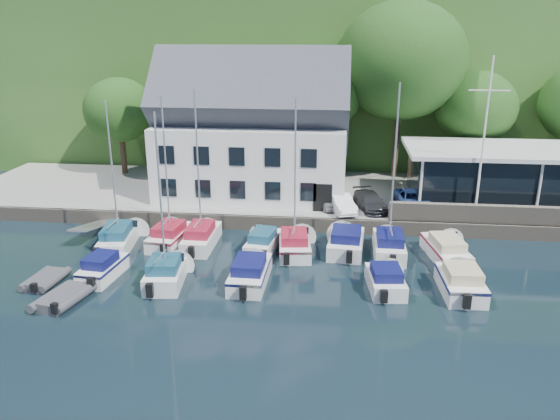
# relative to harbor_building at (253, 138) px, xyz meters

# --- Properties ---
(ground) EXTENTS (180.00, 180.00, 0.00)m
(ground) POSITION_rel_harbor_building_xyz_m (7.00, -16.50, -5.35)
(ground) COLOR black
(ground) RESTS_ON ground
(quay) EXTENTS (60.00, 13.00, 1.00)m
(quay) POSITION_rel_harbor_building_xyz_m (7.00, 1.00, -4.85)
(quay) COLOR gray
(quay) RESTS_ON ground
(quay_face) EXTENTS (60.00, 0.30, 1.00)m
(quay_face) POSITION_rel_harbor_building_xyz_m (7.00, -5.50, -4.85)
(quay_face) COLOR #686053
(quay_face) RESTS_ON ground
(hillside) EXTENTS (160.00, 75.00, 16.00)m
(hillside) POSITION_rel_harbor_building_xyz_m (7.00, 45.50, 2.65)
(hillside) COLOR #294C1C
(hillside) RESTS_ON ground
(field_patch) EXTENTS (50.00, 30.00, 0.30)m
(field_patch) POSITION_rel_harbor_building_xyz_m (15.00, 53.50, 10.80)
(field_patch) COLOR olive
(field_patch) RESTS_ON hillside
(harbor_building) EXTENTS (14.40, 8.20, 8.70)m
(harbor_building) POSITION_rel_harbor_building_xyz_m (0.00, 0.00, 0.00)
(harbor_building) COLOR silver
(harbor_building) RESTS_ON quay
(club_pavilion) EXTENTS (13.20, 7.20, 4.10)m
(club_pavilion) POSITION_rel_harbor_building_xyz_m (18.00, -0.50, -2.30)
(club_pavilion) COLOR black
(club_pavilion) RESTS_ON quay
(seawall) EXTENTS (18.00, 0.50, 1.20)m
(seawall) POSITION_rel_harbor_building_xyz_m (19.00, -5.10, -3.75)
(seawall) COLOR #686053
(seawall) RESTS_ON quay
(gangway) EXTENTS (1.20, 6.00, 1.40)m
(gangway) POSITION_rel_harbor_building_xyz_m (-9.50, -7.50, -5.35)
(gangway) COLOR silver
(gangway) RESTS_ON ground
(car_silver) EXTENTS (2.33, 3.65, 1.16)m
(car_silver) POSITION_rel_harbor_building_xyz_m (5.90, -2.89, -3.77)
(car_silver) COLOR silver
(car_silver) RESTS_ON quay
(car_white) EXTENTS (2.43, 4.06, 1.26)m
(car_white) POSITION_rel_harbor_building_xyz_m (6.77, -3.77, -3.72)
(car_white) COLOR white
(car_white) RESTS_ON quay
(car_dgrey) EXTENTS (2.72, 4.38, 1.18)m
(car_dgrey) POSITION_rel_harbor_building_xyz_m (8.85, -3.11, -3.76)
(car_dgrey) COLOR #29292E
(car_dgrey) RESTS_ON quay
(car_blue) EXTENTS (2.00, 4.18, 1.38)m
(car_blue) POSITION_rel_harbor_building_xyz_m (11.89, -2.68, -3.66)
(car_blue) COLOR #304D94
(car_blue) RESTS_ON quay
(flagpole) EXTENTS (2.56, 0.20, 10.66)m
(flagpole) POSITION_rel_harbor_building_xyz_m (15.81, -4.37, 0.98)
(flagpole) COLOR silver
(flagpole) RESTS_ON quay
(tree_0) EXTENTS (6.09, 6.09, 8.32)m
(tree_0) POSITION_rel_harbor_building_xyz_m (-12.38, 4.91, -0.19)
(tree_0) COLOR #123811
(tree_0) RESTS_ON quay
(tree_1) EXTENTS (7.71, 7.71, 10.53)m
(tree_1) POSITION_rel_harbor_building_xyz_m (-3.95, 5.51, 0.92)
(tree_1) COLOR #123811
(tree_1) RESTS_ON quay
(tree_2) EXTENTS (8.01, 8.01, 10.94)m
(tree_2) POSITION_rel_harbor_building_xyz_m (4.36, 5.52, 1.12)
(tree_2) COLOR #123811
(tree_2) RESTS_ON quay
(tree_3) EXTENTS (10.61, 10.61, 14.50)m
(tree_3) POSITION_rel_harbor_building_xyz_m (11.34, 6.20, 2.90)
(tree_3) COLOR #123811
(tree_3) RESTS_ON quay
(tree_4) EXTENTS (6.63, 6.63, 9.06)m
(tree_4) POSITION_rel_harbor_building_xyz_m (17.51, 5.90, 0.18)
(tree_4) COLOR #123811
(tree_4) RESTS_ON quay
(boat_r1_0) EXTENTS (2.88, 7.02, 9.05)m
(boat_r1_0) POSITION_rel_harbor_building_xyz_m (-7.21, -9.44, -0.82)
(boat_r1_0) COLOR silver
(boat_r1_0) RESTS_ON ground
(boat_r1_1) EXTENTS (2.63, 6.15, 8.92)m
(boat_r1_1) POSITION_rel_harbor_building_xyz_m (-4.06, -8.72, -0.89)
(boat_r1_1) COLOR silver
(boat_r1_1) RESTS_ON ground
(boat_r1_2) EXTENTS (1.89, 6.40, 9.19)m
(boat_r1_2) POSITION_rel_harbor_building_xyz_m (-2.02, -8.78, -0.75)
(boat_r1_2) COLOR silver
(boat_r1_2) RESTS_ON ground
(boat_r1_3) EXTENTS (2.46, 5.60, 1.40)m
(boat_r1_3) POSITION_rel_harbor_building_xyz_m (2.01, -9.11, -4.65)
(boat_r1_3) COLOR silver
(boat_r1_3) RESTS_ON ground
(boat_r1_4) EXTENTS (2.75, 6.08, 8.81)m
(boat_r1_4) POSITION_rel_harbor_building_xyz_m (3.98, -9.26, -0.94)
(boat_r1_4) COLOR silver
(boat_r1_4) RESTS_ON ground
(boat_r1_5) EXTENTS (2.71, 5.99, 1.53)m
(boat_r1_5) POSITION_rel_harbor_building_xyz_m (7.16, -8.67, -4.59)
(boat_r1_5) COLOR silver
(boat_r1_5) RESTS_ON ground
(boat_r1_6) EXTENTS (2.05, 6.12, 9.41)m
(boat_r1_6) POSITION_rel_harbor_building_xyz_m (9.77, -8.92, -0.65)
(boat_r1_6) COLOR silver
(boat_r1_6) RESTS_ON ground
(boat_r1_7) EXTENTS (3.06, 6.64, 1.43)m
(boat_r1_7) POSITION_rel_harbor_building_xyz_m (13.14, -9.12, -4.63)
(boat_r1_7) COLOR silver
(boat_r1_7) RESTS_ON ground
(boat_r2_0) EXTENTS (2.15, 5.10, 1.43)m
(boat_r2_0) POSITION_rel_harbor_building_xyz_m (-6.32, -13.95, -4.63)
(boat_r2_0) COLOR silver
(boat_r2_0) RESTS_ON ground
(boat_r2_1) EXTENTS (2.59, 5.47, 9.32)m
(boat_r2_1) POSITION_rel_harbor_building_xyz_m (-2.61, -14.28, -0.69)
(boat_r2_1) COLOR silver
(boat_r2_1) RESTS_ON ground
(boat_r2_2) EXTENTS (2.12, 6.22, 1.47)m
(boat_r2_2) POSITION_rel_harbor_building_xyz_m (1.92, -13.66, -4.62)
(boat_r2_2) COLOR silver
(boat_r2_2) RESTS_ON ground
(boat_r2_3) EXTENTS (2.42, 4.97, 1.36)m
(boat_r2_3) POSITION_rel_harbor_building_xyz_m (9.22, -13.72, -4.67)
(boat_r2_3) COLOR silver
(boat_r2_3) RESTS_ON ground
(boat_r2_4) EXTENTS (2.41, 5.48, 1.56)m
(boat_r2_4) POSITION_rel_harbor_building_xyz_m (13.10, -13.73, -4.57)
(boat_r2_4) COLOR silver
(boat_r2_4) RESTS_ON ground
(dinghy_0) EXTENTS (1.87, 2.89, 0.65)m
(dinghy_0) POSITION_rel_harbor_building_xyz_m (-9.15, -15.06, -5.03)
(dinghy_0) COLOR #3A3B40
(dinghy_0) RESTS_ON ground
(dinghy_1) EXTENTS (2.53, 3.52, 0.75)m
(dinghy_1) POSITION_rel_harbor_building_xyz_m (-7.11, -16.99, -4.98)
(dinghy_1) COLOR #3A3B40
(dinghy_1) RESTS_ON ground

